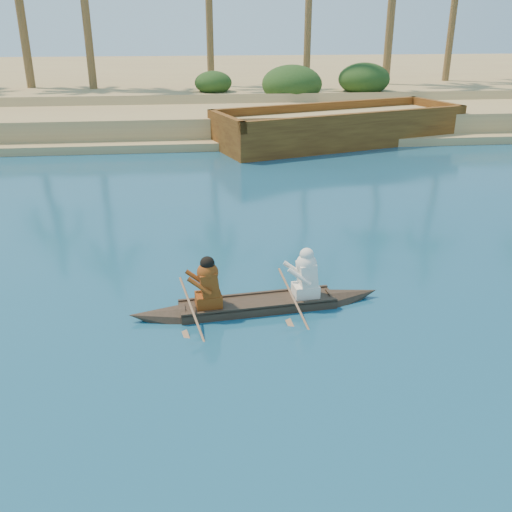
{
  "coord_description": "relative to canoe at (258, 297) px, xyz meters",
  "views": [
    {
      "loc": [
        -9.26,
        -3.76,
        5.55
      ],
      "look_at": [
        -7.92,
        7.64,
        0.78
      ],
      "focal_mm": 40.0,
      "sensor_mm": 36.0,
      "label": 1
    }
  ],
  "objects": [
    {
      "name": "barge_mid",
      "position": [
        5.92,
        16.61,
        0.42
      ],
      "size": [
        12.58,
        7.4,
        1.99
      ],
      "rotation": [
        0.0,
        0.0,
        0.31
      ],
      "color": "brown",
      "rests_on": "ground"
    },
    {
      "name": "shrub_cluster",
      "position": [
        8.0,
        24.84,
        0.92
      ],
      "size": [
        100.0,
        6.0,
        2.4
      ],
      "primitive_type": null,
      "color": "#1B3412",
      "rests_on": "ground"
    },
    {
      "name": "sandy_embankment",
      "position": [
        8.0,
        40.22,
        0.25
      ],
      "size": [
        150.0,
        51.0,
        1.5
      ],
      "color": "tan",
      "rests_on": "ground"
    },
    {
      "name": "canoe",
      "position": [
        0.0,
        0.0,
        0.0
      ],
      "size": [
        5.31,
        1.23,
        1.45
      ],
      "rotation": [
        0.0,
        0.0,
        0.1
      ],
      "color": "#3C2A21",
      "rests_on": "ground"
    }
  ]
}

